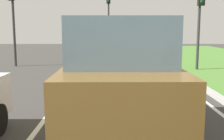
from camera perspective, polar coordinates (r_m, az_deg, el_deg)
The scene contains 8 objects.
ground_plane at distance 10.72m, azimuth -4.95°, elevation -2.83°, with size 60.00×60.00×0.00m, color #383533.
lane_line_center at distance 10.79m, azimuth -8.66°, elevation -2.80°, with size 0.12×32.00×0.01m, color silver.
lane_line_right_edge at distance 11.02m, azimuth 14.07°, elevation -2.73°, with size 0.12×32.00×0.01m, color silver.
curb_right at distance 11.14m, azimuth 16.57°, elevation -2.40°, with size 0.24×48.00×0.12m, color #9E9B93.
car_suv_ahead at distance 5.40m, azimuth 1.17°, elevation -1.36°, with size 2.01×4.52×2.28m.
traffic_light_near_right at distance 14.52m, azimuth 17.64°, elevation 11.54°, with size 0.32×0.50×4.36m.
traffic_light_overhead_left at distance 16.52m, azimuth -20.34°, elevation 11.92°, with size 0.32×0.50×4.71m.
traffic_light_far_median at distance 22.62m, azimuth -0.98°, elevation 12.20°, with size 0.32×0.50×5.33m.
Camera 1 is at (0.88, 3.53, 2.08)m, focal length 43.87 mm.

